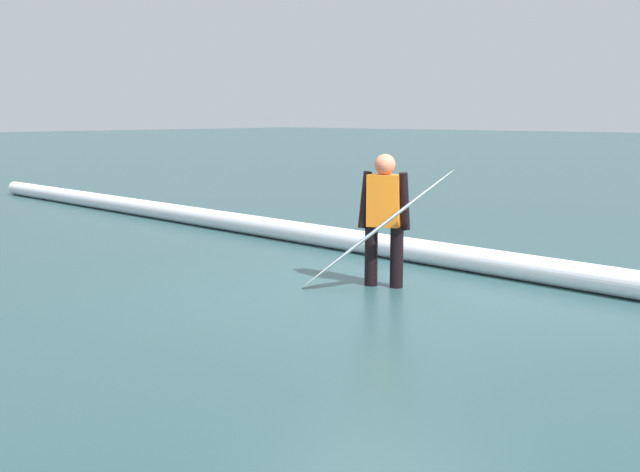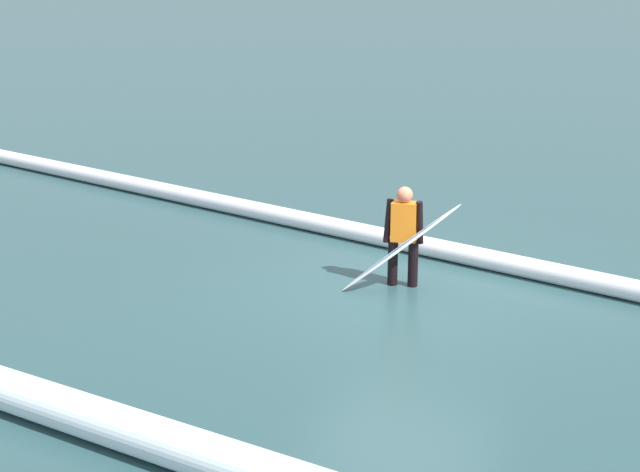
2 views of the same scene
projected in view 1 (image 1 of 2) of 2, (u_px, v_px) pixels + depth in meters
name	position (u px, v px, depth m)	size (l,w,h in m)	color
ground_plane	(380.00, 295.00, 7.78)	(148.41, 148.41, 0.00)	#28474A
surfer	(384.00, 213.00, 8.05)	(0.49, 0.32, 1.40)	black
surfboard	(375.00, 231.00, 7.77)	(1.52, 0.93, 1.31)	white
wave_crest_foreground	(474.00, 260.00, 8.89)	(0.29, 0.29, 24.86)	white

